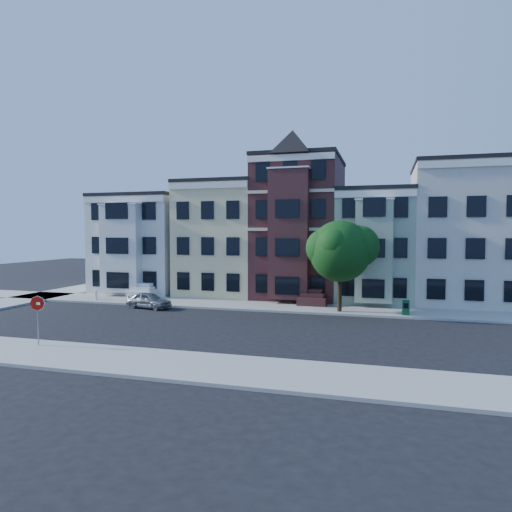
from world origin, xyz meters
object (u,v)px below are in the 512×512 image
(parked_car, at_px, (149,300))
(fire_hydrant, at_px, (96,296))
(street_tree, at_px, (340,255))
(stop_sign, at_px, (38,317))
(newspaper_box, at_px, (406,307))

(parked_car, relative_size, fire_hydrant, 5.60)
(street_tree, relative_size, stop_sign, 2.86)
(street_tree, relative_size, newspaper_box, 8.02)
(street_tree, bearing_deg, newspaper_box, -1.35)
(stop_sign, bearing_deg, parked_car, 101.10)
(parked_car, distance_m, newspaper_box, 18.64)
(street_tree, xyz_separation_m, fire_hydrant, (-20.11, 0.16, -3.66))
(street_tree, xyz_separation_m, stop_sign, (-13.46, -13.93, -2.59))
(stop_sign, bearing_deg, street_tree, 54.08)
(parked_car, height_order, stop_sign, stop_sign)
(street_tree, relative_size, parked_car, 2.22)
(parked_car, height_order, fire_hydrant, parked_car)
(street_tree, bearing_deg, stop_sign, -134.02)
(fire_hydrant, bearing_deg, parked_car, -17.81)
(street_tree, distance_m, stop_sign, 19.54)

